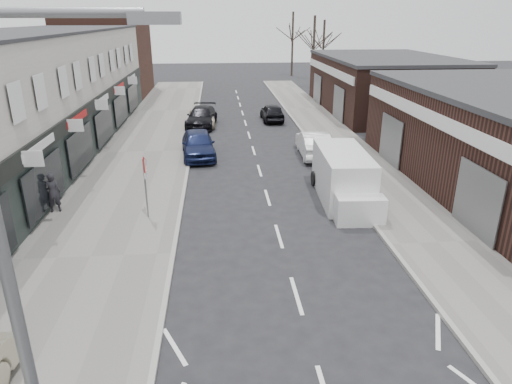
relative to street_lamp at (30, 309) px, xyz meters
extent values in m
cube|color=slate|center=(-2.22, 22.80, -4.56)|extent=(5.50, 64.00, 0.12)
cube|color=slate|center=(10.28, 22.80, -4.56)|extent=(3.50, 64.00, 0.12)
cube|color=beige|center=(-8.97, 20.30, -1.07)|extent=(8.00, 41.00, 7.10)
cube|color=#47281E|center=(-8.97, 45.80, -0.62)|extent=(8.00, 10.00, 8.00)
cube|color=#331C17|center=(17.03, 34.80, -2.37)|extent=(10.00, 16.00, 4.50)
cylinder|color=slate|center=(-0.17, 0.00, -0.50)|extent=(0.16, 0.16, 8.00)
cylinder|color=slate|center=(0.73, 0.00, 3.30)|extent=(1.80, 0.10, 0.10)
cube|color=slate|center=(1.73, 0.00, 3.25)|extent=(0.50, 0.22, 0.12)
cylinder|color=slate|center=(-0.67, 12.80, -3.25)|extent=(0.07, 0.07, 2.50)
cube|color=white|center=(-0.62, 12.80, -2.65)|extent=(0.04, 0.45, 0.25)
cube|color=white|center=(7.93, 14.51, -3.51)|extent=(2.26, 4.97, 2.22)
cube|color=white|center=(7.93, 11.65, -4.04)|extent=(2.00, 0.95, 1.17)
cylinder|color=black|center=(7.02, 12.80, -4.25)|extent=(0.23, 0.74, 0.74)
cylinder|color=black|center=(8.83, 12.80, -4.25)|extent=(0.23, 0.74, 0.74)
cylinder|color=black|center=(7.02, 16.21, -4.25)|extent=(0.23, 0.74, 0.74)
cylinder|color=black|center=(8.83, 16.21, -4.25)|extent=(0.23, 0.74, 0.74)
imported|color=black|center=(-4.67, 13.71, -3.64)|extent=(0.70, 0.54, 1.72)
imported|color=#151D42|center=(1.13, 21.73, -3.82)|extent=(2.29, 4.83, 1.60)
imported|color=black|center=(1.13, 29.89, -3.89)|extent=(2.55, 5.23, 1.46)
imported|color=beige|center=(1.13, 30.05, -3.99)|extent=(2.18, 4.54, 1.25)
imported|color=white|center=(8.03, 21.31, -3.86)|extent=(1.77, 4.66, 1.52)
imported|color=black|center=(6.73, 31.44, -3.93)|extent=(1.69, 4.07, 1.38)
camera|label=1|loc=(2.30, -4.79, 3.27)|focal=32.00mm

